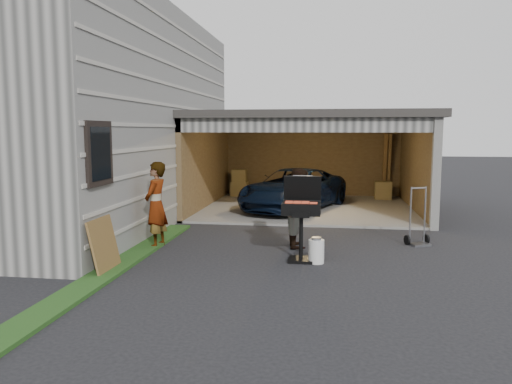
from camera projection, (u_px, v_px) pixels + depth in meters
ground at (251, 262)px, 9.10m from camera, size 80.00×80.00×0.00m
house at (57, 117)px, 13.57m from camera, size 7.00×11.00×5.50m
groundcover_strip at (111, 270)px, 8.45m from camera, size 0.50×8.00×0.06m
garage at (310, 147)px, 15.43m from camera, size 6.80×6.30×2.90m
minivan at (294, 191)px, 14.82m from camera, size 3.35×4.73×1.20m
woman at (156, 205)px, 10.17m from camera, size 0.48×0.68×1.76m
man at (300, 208)px, 10.22m from camera, size 0.73×0.88×1.63m
bbq_grill at (301, 211)px, 9.09m from camera, size 0.70×0.61×1.55m
propane_tank at (316, 251)px, 9.02m from camera, size 0.36×0.36×0.43m
plywood_panel at (104, 245)px, 8.39m from camera, size 0.23×0.84×0.93m
hand_truck at (418, 234)px, 10.45m from camera, size 0.55×0.51×1.22m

